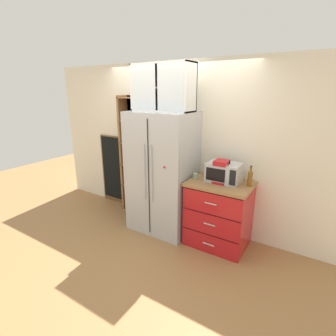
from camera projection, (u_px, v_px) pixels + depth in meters
ground_plane at (163, 226)px, 4.14m from camera, size 10.77×10.77×0.00m
wall_back_cream at (176, 145)px, 4.09m from camera, size 5.06×0.10×2.55m
refrigerator at (162, 173)px, 3.87m from camera, size 0.95×0.73×1.84m
pantry_shelf_column at (136, 155)px, 4.45m from camera, size 0.52×0.27×2.05m
counter_cabinet at (219, 213)px, 3.56m from camera, size 0.85×0.66×0.93m
microwave at (224, 172)px, 3.42m from camera, size 0.44×0.33×0.26m
coffee_maker at (222, 171)px, 3.38m from camera, size 0.17×0.20×0.31m
mug_sage at (195, 176)px, 3.55m from camera, size 0.11×0.07×0.08m
bottle_amber at (250, 177)px, 3.25m from camera, size 0.06×0.06×0.27m
bottle_cobalt at (223, 172)px, 3.43m from camera, size 0.06×0.06×0.30m
upper_cabinet at (164, 88)px, 3.54m from camera, size 0.91×0.32×0.64m
chalkboard_menu at (114, 170)px, 4.88m from camera, size 0.60×0.04×1.31m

